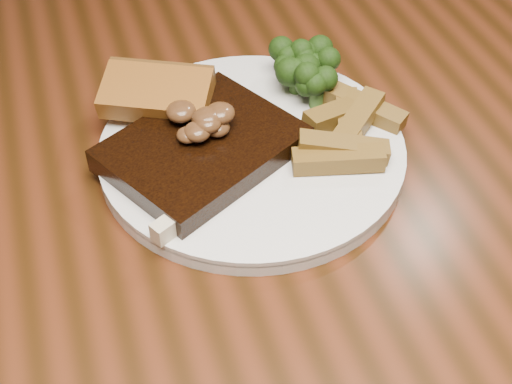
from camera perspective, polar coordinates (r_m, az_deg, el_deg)
dining_table at (r=0.67m, az=-1.62°, el=-6.69°), size 1.60×0.90×0.75m
plate at (r=0.64m, az=-0.32°, el=3.21°), size 0.28×0.28×0.01m
steak at (r=0.62m, az=-4.32°, el=3.43°), size 0.19×0.18×0.02m
steak_bone at (r=0.58m, az=-2.96°, el=-0.17°), size 0.13×0.08×0.02m
mushroom_pile at (r=0.61m, az=-4.10°, el=5.79°), size 0.07×0.07×0.03m
garlic_bread at (r=0.67m, az=-7.81°, el=6.50°), size 0.11×0.09×0.02m
potato_wedges at (r=0.64m, az=6.66°, el=4.68°), size 0.10×0.10×0.02m
broccoli_cluster at (r=0.69m, az=3.27°, el=9.22°), size 0.07×0.07×0.04m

